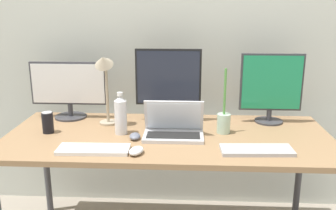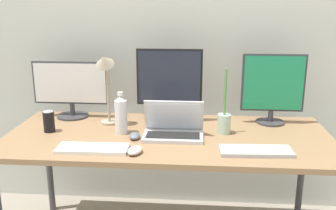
{
  "view_description": "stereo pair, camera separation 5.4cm",
  "coord_description": "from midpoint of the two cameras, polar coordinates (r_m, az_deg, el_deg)",
  "views": [
    {
      "loc": [
        0.11,
        -2.05,
        1.49
      ],
      "look_at": [
        0.0,
        0.0,
        0.92
      ],
      "focal_mm": 40.0,
      "sensor_mm": 36.0,
      "label": 1
    },
    {
      "loc": [
        0.16,
        -2.05,
        1.49
      ],
      "look_at": [
        0.0,
        0.0,
        0.92
      ],
      "focal_mm": 40.0,
      "sensor_mm": 36.0,
      "label": 2
    }
  ],
  "objects": [
    {
      "name": "wall_back",
      "position": [
        2.65,
        0.09,
        11.43
      ],
      "size": [
        7.0,
        0.08,
        2.6
      ],
      "primitive_type": "cube",
      "color": "silver",
      "rests_on": "ground"
    },
    {
      "name": "mouse_by_laptop",
      "position": [
        2.12,
        -5.8,
        -4.76
      ],
      "size": [
        0.07,
        0.1,
        0.03
      ],
      "primitive_type": "ellipsoid",
      "rotation": [
        0.0,
        0.0,
        0.06
      ],
      "color": "slate",
      "rests_on": "work_desk"
    },
    {
      "name": "monitor_center",
      "position": [
        2.38,
        -0.61,
        3.28
      ],
      "size": [
        0.42,
        0.22,
        0.47
      ],
      "color": "black",
      "rests_on": "work_desk"
    },
    {
      "name": "soda_can_near_keyboard",
      "position": [
        2.32,
        -18.47,
        -2.53
      ],
      "size": [
        0.07,
        0.07,
        0.13
      ],
      "color": "black",
      "rests_on": "work_desk"
    },
    {
      "name": "mouse_by_keyboard",
      "position": [
        1.92,
        -5.66,
        -6.95
      ],
      "size": [
        0.09,
        0.12,
        0.04
      ],
      "primitive_type": "ellipsoid",
      "rotation": [
        0.0,
        0.0,
        -0.29
      ],
      "color": "silver",
      "rests_on": "work_desk"
    },
    {
      "name": "monitor_right",
      "position": [
        2.43,
        14.84,
        2.71
      ],
      "size": [
        0.39,
        0.18,
        0.44
      ],
      "color": "#38383D",
      "rests_on": "work_desk"
    },
    {
      "name": "water_bottle",
      "position": [
        2.19,
        -7.93,
        -1.51
      ],
      "size": [
        0.07,
        0.07,
        0.25
      ],
      "color": "silver",
      "rests_on": "work_desk"
    },
    {
      "name": "laptop_silver",
      "position": [
        2.14,
        0.14,
        -3.55
      ],
      "size": [
        0.34,
        0.21,
        0.21
      ],
      "color": "silver",
      "rests_on": "work_desk"
    },
    {
      "name": "work_desk",
      "position": [
        2.21,
        -0.7,
        -5.87
      ],
      "size": [
        1.89,
        0.82,
        0.74
      ],
      "color": "#424247",
      "rests_on": "ground"
    },
    {
      "name": "keyboard_aux",
      "position": [
        1.99,
        -12.05,
        -6.65
      ],
      "size": [
        0.37,
        0.14,
        0.02
      ],
      "primitive_type": "cube",
      "rotation": [
        0.0,
        0.0,
        0.02
      ],
      "color": "white",
      "rests_on": "work_desk"
    },
    {
      "name": "bamboo_vase",
      "position": [
        2.22,
        7.8,
        -2.48
      ],
      "size": [
        0.08,
        0.08,
        0.39
      ],
      "color": "#B2D1B7",
      "rests_on": "work_desk"
    },
    {
      "name": "monitor_left",
      "position": [
        2.54,
        -15.47,
        2.49
      ],
      "size": [
        0.5,
        0.21,
        0.37
      ],
      "color": "#38383D",
      "rests_on": "work_desk"
    },
    {
      "name": "keyboard_main",
      "position": [
        1.99,
        12.6,
        -6.74
      ],
      "size": [
        0.38,
        0.16,
        0.02
      ],
      "primitive_type": "cube",
      "rotation": [
        0.0,
        0.0,
        0.05
      ],
      "color": "#B2B2B7",
      "rests_on": "work_desk"
    },
    {
      "name": "desk_lamp",
      "position": [
        2.29,
        -10.29,
        4.41
      ],
      "size": [
        0.11,
        0.18,
        0.47
      ],
      "color": "tan",
      "rests_on": "work_desk"
    }
  ]
}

